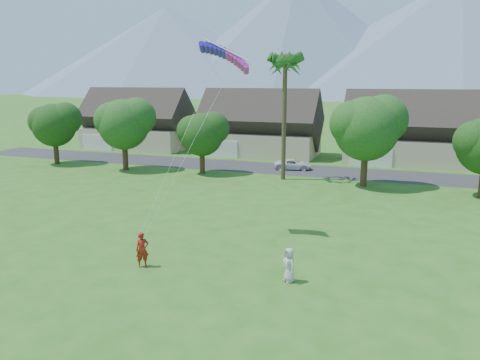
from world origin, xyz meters
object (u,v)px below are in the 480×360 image
at_px(parafoil_kite, 226,54).
at_px(parked_car, 293,164).
at_px(kite_flyer, 142,250).
at_px(watcher, 289,265).

bearing_deg(parafoil_kite, parked_car, 85.40).
height_order(kite_flyer, watcher, kite_flyer).
bearing_deg(kite_flyer, parked_car, 44.04).
relative_size(parked_car, parafoil_kite, 1.20).
relative_size(watcher, parked_car, 0.42).
distance_m(watcher, parked_car, 30.19).
bearing_deg(watcher, kite_flyer, -129.19).
relative_size(kite_flyer, parked_car, 0.46).
height_order(watcher, parked_car, watcher).
bearing_deg(parked_car, kite_flyer, 165.02).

